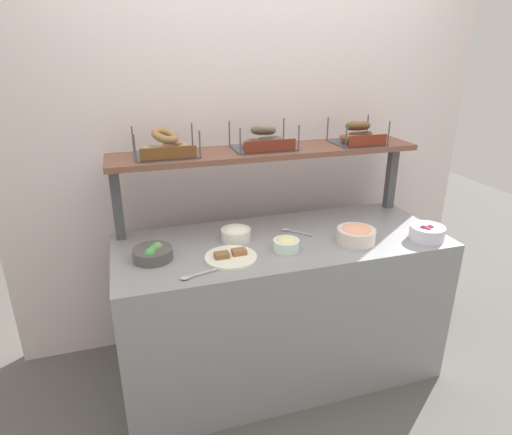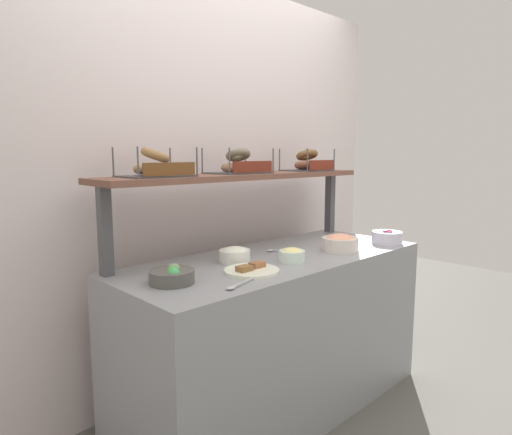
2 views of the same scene
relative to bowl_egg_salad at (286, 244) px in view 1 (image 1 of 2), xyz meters
The scene contains 17 objects.
ground_plane 0.89m from the bowl_egg_salad, 78.15° to the left, with size 8.00×8.00×0.00m, color #595651.
back_wall 0.75m from the bowl_egg_salad, 87.72° to the left, with size 2.96×0.06×2.40m, color silver.
deli_counter 0.48m from the bowl_egg_salad, 78.15° to the left, with size 1.76×0.70×0.85m, color gray.
shelf_riser_left 0.90m from the bowl_egg_salad, 153.25° to the left, with size 0.05×0.05×0.40m, color #4C4C51.
shelf_riser_right 0.95m from the bowl_egg_salad, 25.26° to the left, with size 0.05×0.05×0.40m, color #4C4C51.
upper_shelf 0.55m from the bowl_egg_salad, 86.12° to the left, with size 1.72×0.32×0.03m, color brown.
bowl_egg_salad is the anchor object (origin of this frame).
bowl_lox_spread 0.38m from the bowl_egg_salad, ahead, with size 0.20×0.20×0.10m.
bowl_veggie_mix 0.66m from the bowl_egg_salad, behind, with size 0.19×0.19×0.08m.
bowl_beet_salad 0.77m from the bowl_egg_salad, ahead, with size 0.18×0.18×0.09m.
bowl_cream_cheese 0.29m from the bowl_egg_salad, 136.45° to the left, with size 0.16×0.16×0.08m.
serving_plate_white 0.29m from the bowl_egg_salad, behind, with size 0.25×0.25×0.04m.
serving_spoon_near_plate 0.24m from the bowl_egg_salad, 61.26° to the left, with size 0.14×0.14×0.01m.
serving_spoon_by_edge 0.51m from the bowl_egg_salad, 164.78° to the right, with size 0.18×0.06×0.01m.
bagel_basket_everything 0.79m from the bowl_egg_salad, 142.07° to the left, with size 0.33×0.25×0.15m.
bagel_basket_poppy 0.60m from the bowl_egg_salad, 88.66° to the left, with size 0.33×0.26×0.14m.
bagel_basket_cinnamon_raisin 0.82m from the bowl_egg_salad, 33.80° to the left, with size 0.29×0.25×0.14m.
Camera 1 is at (-0.76, -1.99, 1.82)m, focal length 30.75 mm.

